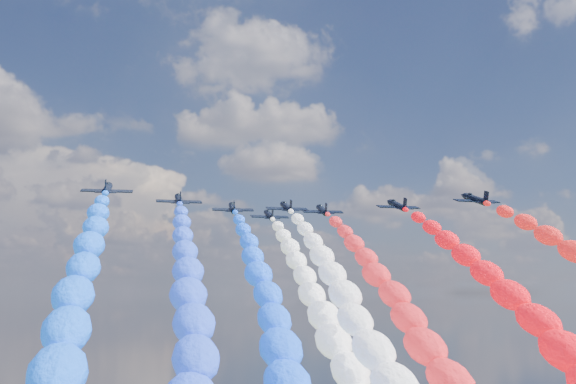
{
  "coord_description": "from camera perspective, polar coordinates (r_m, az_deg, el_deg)",
  "views": [
    {
      "loc": [
        -26.74,
        -133.37,
        84.08
      ],
      "look_at": [
        0.0,
        4.0,
        104.37
      ],
      "focal_mm": 43.57,
      "sensor_mm": 36.0,
      "label": 1
    }
  ],
  "objects": [
    {
      "name": "trail_4",
      "position": [
        116.97,
        2.4,
        -10.61
      ],
      "size": [
        6.53,
        93.96,
        49.86
      ],
      "primitive_type": null,
      "color": "white"
    },
    {
      "name": "trail_1",
      "position": [
        90.03,
        -8.01,
        -11.24
      ],
      "size": [
        6.53,
        93.96,
        49.86
      ],
      "primitive_type": null,
      "color": "blue"
    },
    {
      "name": "trail_5",
      "position": [
        108.02,
        9.16,
        -10.71
      ],
      "size": [
        6.53,
        93.96,
        49.86
      ],
      "primitive_type": null,
      "color": "red"
    },
    {
      "name": "jet_3",
      "position": [
        149.89,
        -0.11,
        -1.24
      ],
      "size": [
        9.14,
        12.35,
        5.94
      ],
      "primitive_type": null,
      "rotation": [
        0.29,
        0.0,
        0.02
      ],
      "color": "black"
    },
    {
      "name": "jet_4",
      "position": [
        165.51,
        -1.54,
        -1.9
      ],
      "size": [
        9.04,
        12.28,
        5.94
      ],
      "primitive_type": null,
      "rotation": [
        0.29,
        0.0,
        0.01
      ],
      "color": "black"
    },
    {
      "name": "jet_7",
      "position": [
        142.14,
        15.03,
        -0.57
      ],
      "size": [
        9.4,
        12.54,
        5.94
      ],
      "primitive_type": null,
      "rotation": [
        0.29,
        0.0,
        0.04
      ],
      "color": "black"
    },
    {
      "name": "trail_2",
      "position": [
        102.86,
        -1.56,
        -10.93
      ],
      "size": [
        6.53,
        93.96,
        49.86
      ],
      "primitive_type": null,
      "color": "#134FFF"
    },
    {
      "name": "trail_6",
      "position": [
        103.36,
        18.53,
        -10.51
      ],
      "size": [
        6.53,
        93.96,
        49.86
      ],
      "primitive_type": null,
      "color": "#FA0A17"
    },
    {
      "name": "jet_0",
      "position": [
        127.71,
        -14.53,
        0.25
      ],
      "size": [
        8.98,
        12.23,
        5.94
      ],
      "primitive_type": null,
      "rotation": [
        0.29,
        0.0,
        -0.01
      ],
      "color": "black"
    },
    {
      "name": "jet_1",
      "position": [
        139.61,
        -8.89,
        -0.62
      ],
      "size": [
        9.21,
        12.4,
        5.94
      ],
      "primitive_type": null,
      "rotation": [
        0.29,
        0.0,
        0.03
      ],
      "color": "black"
    },
    {
      "name": "trail_3",
      "position": [
        101.62,
        5.16,
        -10.94
      ],
      "size": [
        6.53,
        93.96,
        49.86
      ],
      "primitive_type": null,
      "color": "white"
    },
    {
      "name": "trail_0",
      "position": [
        78.15,
        -17.29,
        -11.42
      ],
      "size": [
        6.53,
        93.96,
        49.86
      ],
      "primitive_type": null,
      "color": "#1156FA"
    },
    {
      "name": "jet_5",
      "position": [
        155.51,
        2.81,
        -1.49
      ],
      "size": [
        9.43,
        12.56,
        5.94
      ],
      "primitive_type": null,
      "rotation": [
        0.29,
        0.0,
        -0.05
      ],
      "color": "black"
    },
    {
      "name": "jet_2",
      "position": [
        151.96,
        -4.54,
        -1.31
      ],
      "size": [
        9.4,
        12.54,
        5.94
      ],
      "primitive_type": null,
      "rotation": [
        0.29,
        0.0,
        -0.04
      ],
      "color": "black"
    },
    {
      "name": "jet_6",
      "position": [
        148.66,
        8.91,
        -1.08
      ],
      "size": [
        9.29,
        12.46,
        5.94
      ],
      "primitive_type": null,
      "rotation": [
        0.29,
        0.0,
        0.03
      ],
      "color": "black"
    }
  ]
}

